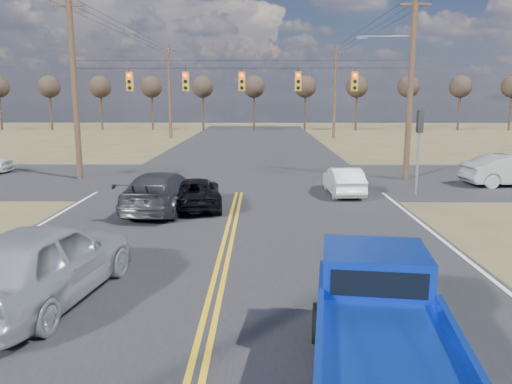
{
  "coord_description": "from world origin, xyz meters",
  "views": [
    {
      "loc": [
        1.06,
        -9.21,
        4.48
      ],
      "look_at": [
        0.88,
        6.43,
        1.5
      ],
      "focal_mm": 35.0,
      "sensor_mm": 36.0,
      "label": 1
    }
  ],
  "objects_px": {
    "black_suv": "(195,193)",
    "dgrey_car_queue": "(163,191)",
    "silver_suv": "(42,262)",
    "white_car_queue": "(344,181)",
    "cross_car_east_near": "(512,171)",
    "pickup_truck": "(380,336)"
  },
  "relations": [
    {
      "from": "black_suv",
      "to": "dgrey_car_queue",
      "type": "height_order",
      "value": "dgrey_car_queue"
    },
    {
      "from": "black_suv",
      "to": "pickup_truck",
      "type": "bearing_deg",
      "value": 101.75
    },
    {
      "from": "white_car_queue",
      "to": "black_suv",
      "type": "bearing_deg",
      "value": 22.22
    },
    {
      "from": "silver_suv",
      "to": "cross_car_east_near",
      "type": "relative_size",
      "value": 1.11
    },
    {
      "from": "dgrey_car_queue",
      "to": "silver_suv",
      "type": "bearing_deg",
      "value": 91.52
    },
    {
      "from": "silver_suv",
      "to": "black_suv",
      "type": "bearing_deg",
      "value": -93.41
    },
    {
      "from": "white_car_queue",
      "to": "dgrey_car_queue",
      "type": "bearing_deg",
      "value": 22.34
    },
    {
      "from": "silver_suv",
      "to": "white_car_queue",
      "type": "bearing_deg",
      "value": -115.83
    },
    {
      "from": "black_suv",
      "to": "dgrey_car_queue",
      "type": "bearing_deg",
      "value": 17.34
    },
    {
      "from": "white_car_queue",
      "to": "cross_car_east_near",
      "type": "xyz_separation_m",
      "value": [
        8.94,
        2.38,
        0.15
      ]
    },
    {
      "from": "dgrey_car_queue",
      "to": "cross_car_east_near",
      "type": "distance_m",
      "value": 17.7
    },
    {
      "from": "pickup_truck",
      "to": "white_car_queue",
      "type": "distance_m",
      "value": 16.08
    },
    {
      "from": "pickup_truck",
      "to": "silver_suv",
      "type": "distance_m",
      "value": 7.41
    },
    {
      "from": "silver_suv",
      "to": "dgrey_car_queue",
      "type": "xyz_separation_m",
      "value": [
        0.86,
        9.08,
        -0.13
      ]
    },
    {
      "from": "white_car_queue",
      "to": "dgrey_car_queue",
      "type": "distance_m",
      "value": 8.51
    },
    {
      "from": "pickup_truck",
      "to": "cross_car_east_near",
      "type": "height_order",
      "value": "pickup_truck"
    },
    {
      "from": "pickup_truck",
      "to": "dgrey_car_queue",
      "type": "bearing_deg",
      "value": 122.19
    },
    {
      "from": "silver_suv",
      "to": "black_suv",
      "type": "height_order",
      "value": "silver_suv"
    },
    {
      "from": "black_suv",
      "to": "white_car_queue",
      "type": "xyz_separation_m",
      "value": [
        6.56,
        2.92,
        0.03
      ]
    },
    {
      "from": "black_suv",
      "to": "white_car_queue",
      "type": "relative_size",
      "value": 1.14
    },
    {
      "from": "cross_car_east_near",
      "to": "dgrey_car_queue",
      "type": "bearing_deg",
      "value": 103.09
    },
    {
      "from": "silver_suv",
      "to": "black_suv",
      "type": "relative_size",
      "value": 1.21
    }
  ]
}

